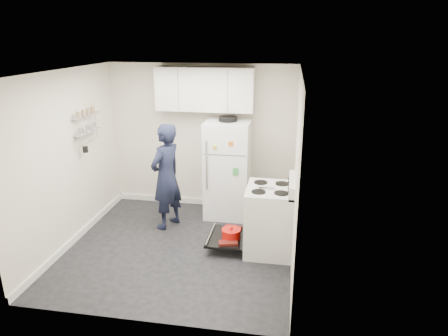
% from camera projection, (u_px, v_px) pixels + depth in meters
% --- Properties ---
extents(room, '(3.21, 3.21, 2.51)m').
position_uv_depth(room, '(175.00, 168.00, 5.46)').
color(room, black).
rests_on(room, ground).
extents(electric_range, '(0.66, 0.76, 1.10)m').
position_uv_depth(electric_range, '(269.00, 220.00, 5.60)').
color(electric_range, silver).
rests_on(electric_range, ground).
extents(open_oven_door, '(0.55, 0.70, 0.22)m').
position_uv_depth(open_oven_door, '(229.00, 235.00, 5.76)').
color(open_oven_door, black).
rests_on(open_oven_door, ground).
extents(refrigerator, '(0.72, 0.74, 1.69)m').
position_uv_depth(refrigerator, '(228.00, 169.00, 6.64)').
color(refrigerator, white).
rests_on(refrigerator, ground).
extents(upper_cabinets, '(1.60, 0.33, 0.70)m').
position_uv_depth(upper_cabinets, '(205.00, 89.00, 6.46)').
color(upper_cabinets, silver).
rests_on(upper_cabinets, room).
extents(wall_shelf_rack, '(0.14, 0.60, 0.61)m').
position_uv_depth(wall_shelf_rack, '(87.00, 123.00, 5.97)').
color(wall_shelf_rack, '#B2B2B7').
rests_on(wall_shelf_rack, room).
extents(person, '(0.61, 0.72, 1.68)m').
position_uv_depth(person, '(166.00, 177.00, 6.20)').
color(person, black).
rests_on(person, ground).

